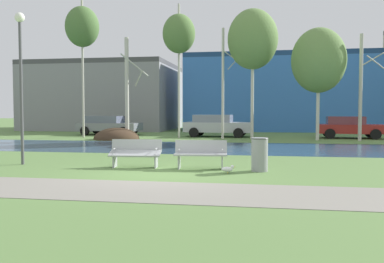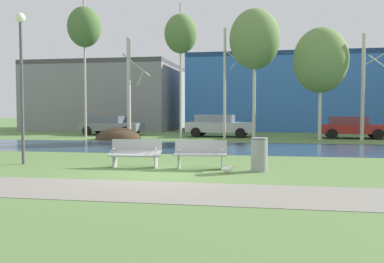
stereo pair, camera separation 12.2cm
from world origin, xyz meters
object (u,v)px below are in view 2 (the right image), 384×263
(parked_van_nearest_grey, at_px, (110,125))
(parked_sedan_second_silver, at_px, (219,125))
(parked_hatch_third_red, at_px, (351,127))
(bench_right, at_px, (200,154))
(streetlamp, at_px, (21,63))
(bench_left, at_px, (136,152))
(seagull, at_px, (227,169))
(trash_bin, at_px, (259,154))

(parked_van_nearest_grey, relative_size, parked_sedan_second_silver, 1.00)
(parked_sedan_second_silver, bearing_deg, parked_hatch_third_red, -0.99)
(bench_right, bearing_deg, streetlamp, 179.26)
(bench_left, distance_m, seagull, 3.08)
(seagull, xyz_separation_m, parked_sedan_second_silver, (-1.96, 15.97, 0.65))
(trash_bin, bearing_deg, parked_hatch_third_red, 69.79)
(bench_left, relative_size, parked_van_nearest_grey, 0.36)
(trash_bin, height_order, streetlamp, streetlamp)
(seagull, distance_m, parked_sedan_second_silver, 16.10)
(bench_left, bearing_deg, parked_sedan_second_silver, 86.26)
(seagull, relative_size, parked_van_nearest_grey, 0.09)
(bench_left, xyz_separation_m, parked_van_nearest_grey, (-6.94, 15.86, 0.26))
(parked_van_nearest_grey, bearing_deg, parked_hatch_third_red, -2.89)
(parked_van_nearest_grey, xyz_separation_m, parked_sedan_second_silver, (7.93, -0.68, 0.05))
(bench_right, height_order, seagull, bench_right)
(bench_right, relative_size, seagull, 4.19)
(bench_left, relative_size, parked_sedan_second_silver, 0.36)
(bench_right, height_order, trash_bin, trash_bin)
(bench_left, bearing_deg, seagull, -14.98)
(parked_van_nearest_grey, height_order, parked_sedan_second_silver, parked_sedan_second_silver)
(trash_bin, xyz_separation_m, parked_hatch_third_red, (5.61, 15.23, 0.23))
(parked_hatch_third_red, bearing_deg, parked_sedan_second_silver, 179.01)
(parked_hatch_third_red, bearing_deg, bench_left, -122.13)
(streetlamp, bearing_deg, parked_van_nearest_grey, 100.88)
(parked_van_nearest_grey, bearing_deg, parked_sedan_second_silver, -4.89)
(bench_left, bearing_deg, bench_right, 0.00)
(parked_sedan_second_silver, xyz_separation_m, parked_hatch_third_red, (8.45, -0.15, -0.04))
(bench_right, relative_size, parked_van_nearest_grey, 0.36)
(seagull, relative_size, parked_sedan_second_silver, 0.09)
(trash_bin, bearing_deg, streetlamp, 177.96)
(trash_bin, bearing_deg, seagull, -146.12)
(streetlamp, bearing_deg, trash_bin, -2.04)
(bench_left, distance_m, parked_hatch_third_red, 17.75)
(bench_left, height_order, parked_van_nearest_grey, parked_van_nearest_grey)
(seagull, relative_size, parked_hatch_third_red, 0.09)
(seagull, xyz_separation_m, streetlamp, (-6.86, 0.87, 3.22))
(seagull, height_order, parked_sedan_second_silver, parked_sedan_second_silver)
(parked_van_nearest_grey, xyz_separation_m, parked_hatch_third_red, (16.38, -0.83, 0.01))
(parked_hatch_third_red, bearing_deg, seagull, -112.29)
(bench_right, distance_m, parked_hatch_third_red, 16.75)
(bench_right, xyz_separation_m, parked_hatch_third_red, (7.38, 15.03, 0.27))
(bench_left, distance_m, bench_right, 2.06)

